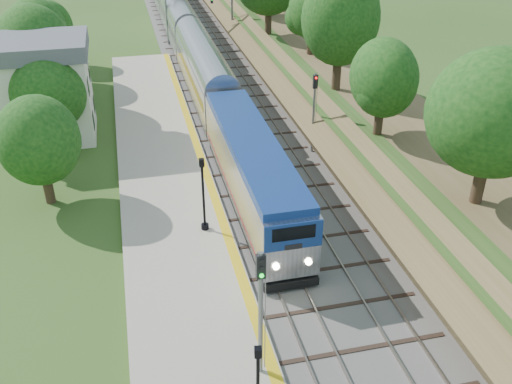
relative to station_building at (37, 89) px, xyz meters
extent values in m
cube|color=#4C4944|center=(16.00, 30.00, -4.03)|extent=(9.50, 170.00, 0.12)
cube|color=gray|center=(13.28, 30.00, -3.89)|extent=(0.08, 170.00, 0.16)
cube|color=gray|center=(14.72, 30.00, -3.89)|extent=(0.08, 170.00, 0.16)
cube|color=gray|center=(17.28, 30.00, -3.89)|extent=(0.08, 170.00, 0.16)
cube|color=gray|center=(18.72, 30.00, -3.89)|extent=(0.08, 170.00, 0.16)
cube|color=#A89F87|center=(8.80, -14.00, -3.90)|extent=(6.40, 68.00, 0.38)
cube|color=gold|center=(11.65, -14.00, -3.70)|extent=(0.55, 68.00, 0.01)
cube|color=brown|center=(25.50, 30.00, -2.59)|extent=(9.00, 170.00, 3.00)
cube|color=brown|center=(21.60, 30.00, -2.79)|extent=(4.47, 170.00, 4.54)
cylinder|color=#332316|center=(24.00, -20.00, 0.22)|extent=(0.60, 0.60, 2.62)
sphere|color=#113D10|center=(24.00, -20.00, 3.79)|extent=(5.70, 5.70, 5.70)
cube|color=silver|center=(0.00, 0.00, -0.69)|extent=(8.00, 6.00, 6.80)
cube|color=#585A60|center=(0.00, 0.00, 3.31)|extent=(8.60, 6.60, 1.20)
cube|color=black|center=(4.01, -1.80, -2.29)|extent=(0.05, 1.10, 1.30)
cube|color=black|center=(4.01, 1.80, -2.29)|extent=(0.05, 1.10, 1.30)
cube|color=black|center=(4.01, -1.80, 0.51)|extent=(0.05, 1.10, 1.30)
cube|color=black|center=(4.01, 1.80, 0.51)|extent=(0.05, 1.10, 1.30)
cylinder|color=slate|center=(12.50, 25.00, -0.99)|extent=(0.24, 0.24, 6.20)
cylinder|color=slate|center=(20.50, 25.00, -0.99)|extent=(0.24, 0.24, 6.20)
cube|color=black|center=(14.00, 24.85, 1.11)|extent=(0.30, 0.20, 0.90)
cube|color=black|center=(18.00, 24.85, 1.11)|extent=(0.30, 0.20, 0.90)
cylinder|color=#332316|center=(2.00, -4.00, -2.86)|extent=(0.60, 0.60, 2.45)
sphere|color=#113D10|center=(2.00, -4.00, 0.46)|extent=(5.32, 5.32, 5.32)
cylinder|color=#332316|center=(2.00, 12.00, -2.86)|extent=(0.60, 0.60, 2.45)
sphere|color=#113D10|center=(2.00, 12.00, 0.46)|extent=(5.32, 5.32, 5.32)
cube|color=black|center=(14.00, -14.25, -3.51)|extent=(2.77, 17.35, 0.60)
cube|color=#B7BAC1|center=(14.00, -14.25, -1.50)|extent=(3.01, 18.07, 3.41)
cube|color=navy|center=(14.00, -14.25, 0.43)|extent=(2.89, 17.35, 0.44)
cube|color=navy|center=(14.00, -23.32, -0.55)|extent=(2.98, 0.10, 1.51)
cube|color=black|center=(14.00, -23.36, -0.35)|extent=(2.21, 0.06, 0.75)
cube|color=#A20F1D|center=(14.00, -14.25, -2.66)|extent=(3.03, 17.71, 0.10)
cube|color=#B7BAC1|center=(14.00, 5.43, -1.85)|extent=(3.01, 20.08, 3.92)
cube|color=#B7BAC1|center=(14.00, 26.11, -1.85)|extent=(3.01, 20.08, 3.92)
cube|color=black|center=(10.33, -31.15, 0.30)|extent=(0.31, 0.31, 0.38)
cube|color=silver|center=(10.33, -31.15, 0.30)|extent=(0.22, 0.22, 0.28)
cylinder|color=black|center=(10.48, -16.92, -3.55)|extent=(0.46, 0.46, 0.31)
cylinder|color=black|center=(10.48, -16.92, -1.51)|extent=(0.15, 0.15, 4.09)
cube|color=black|center=(10.48, -16.92, 0.75)|extent=(0.30, 0.30, 0.42)
cube|color=silver|center=(10.48, -16.92, 0.75)|extent=(0.22, 0.22, 0.31)
cylinder|color=slate|center=(11.10, -28.40, -0.58)|extent=(0.19, 0.19, 6.27)
cube|color=black|center=(11.10, -28.40, 1.91)|extent=(0.37, 0.24, 1.08)
cylinder|color=#0CE526|center=(11.10, -28.54, 1.91)|extent=(0.17, 0.06, 0.17)
cylinder|color=slate|center=(20.20, -7.73, -0.89)|extent=(0.18, 0.18, 6.17)
cube|color=black|center=(20.20, -7.73, 1.60)|extent=(0.34, 0.22, 0.99)
cylinder|color=#FF0C0C|center=(20.20, -7.86, 1.60)|extent=(0.16, 0.06, 0.16)
camera|label=1|loc=(6.91, -45.33, 15.25)|focal=40.00mm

